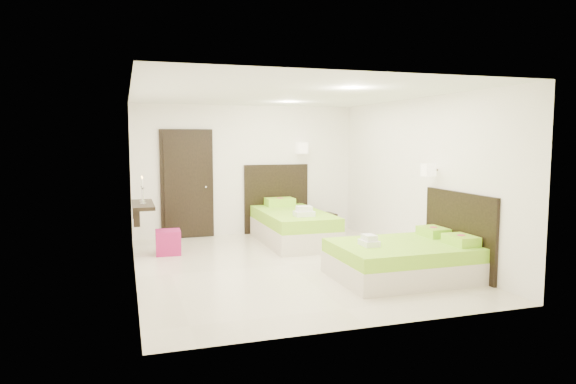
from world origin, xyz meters
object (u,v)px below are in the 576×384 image
object	(u,v)px
nightstand	(323,223)
ottoman	(168,242)
bed_double	(407,258)
bed_single	(292,224)

from	to	relation	value
nightstand	ottoman	xyz separation A→B (m)	(-3.21, -1.03, 0.00)
bed_double	ottoman	xyz separation A→B (m)	(-3.08, 2.50, -0.08)
bed_double	ottoman	distance (m)	3.97
nightstand	bed_double	bearing A→B (deg)	-95.90
bed_double	ottoman	size ratio (longest dim) A/B	4.63
ottoman	bed_single	bearing A→B (deg)	9.20
bed_double	nightstand	bearing A→B (deg)	87.81
nightstand	ottoman	world-z (taller)	same
bed_single	bed_double	bearing A→B (deg)	-75.14
bed_double	ottoman	bearing A→B (deg)	140.87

